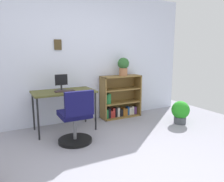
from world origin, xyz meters
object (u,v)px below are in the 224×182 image
(bookshelf_low, at_px, (119,99))
(monitor, at_px, (61,83))
(potted_plant_on_shelf, at_px, (123,66))
(office_chair, at_px, (76,121))
(potted_plant_floor, at_px, (180,111))
(keyboard, at_px, (65,91))
(desk, at_px, (64,94))

(bookshelf_low, bearing_deg, monitor, -172.00)
(potted_plant_on_shelf, bearing_deg, bookshelf_low, 140.53)
(office_chair, bearing_deg, monitor, 90.61)
(monitor, distance_m, potted_plant_on_shelf, 1.37)
(office_chair, distance_m, potted_plant_floor, 2.10)
(bookshelf_low, bearing_deg, office_chair, -144.29)
(monitor, relative_size, keyboard, 0.86)
(office_chair, relative_size, bookshelf_low, 0.95)
(office_chair, bearing_deg, desk, 89.19)
(potted_plant_on_shelf, bearing_deg, keyboard, -168.78)
(desk, bearing_deg, office_chair, -90.81)
(desk, distance_m, keyboard, 0.10)
(desk, xyz_separation_m, monitor, (-0.02, 0.07, 0.20))
(keyboard, height_order, potted_plant_floor, keyboard)
(monitor, distance_m, potted_plant_floor, 2.32)
(desk, xyz_separation_m, bookshelf_low, (1.25, 0.24, -0.27))
(potted_plant_on_shelf, bearing_deg, desk, -171.77)
(monitor, height_order, potted_plant_on_shelf, potted_plant_on_shelf)
(monitor, xyz_separation_m, potted_plant_on_shelf, (1.34, 0.12, 0.25))
(desk, xyz_separation_m, potted_plant_on_shelf, (1.32, 0.19, 0.44))
(bookshelf_low, bearing_deg, desk, -168.96)
(office_chair, distance_m, bookshelf_low, 1.56)
(desk, height_order, office_chair, office_chair)
(bookshelf_low, xyz_separation_m, potted_plant_floor, (0.83, -0.95, -0.14))
(keyboard, distance_m, potted_plant_floor, 2.23)
(desk, height_order, potted_plant_on_shelf, potted_plant_on_shelf)
(desk, height_order, monitor, monitor)
(desk, bearing_deg, bookshelf_low, 11.04)
(office_chair, height_order, potted_plant_on_shelf, potted_plant_on_shelf)
(potted_plant_on_shelf, bearing_deg, office_chair, -147.27)
(potted_plant_on_shelf, bearing_deg, potted_plant_floor, -49.54)
(desk, distance_m, bookshelf_low, 1.31)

